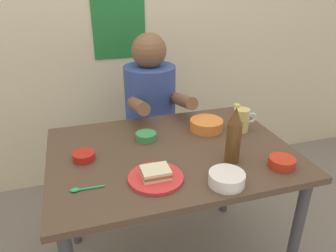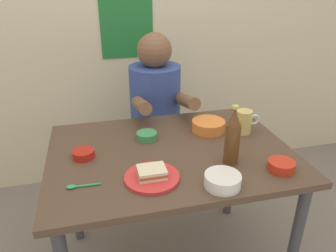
# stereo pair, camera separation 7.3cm
# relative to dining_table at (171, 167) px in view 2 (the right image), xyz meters

# --- Properties ---
(wall_back) EXTENTS (4.40, 0.09, 2.60)m
(wall_back) POSITION_rel_dining_table_xyz_m (-0.00, 1.05, 0.65)
(wall_back) COLOR beige
(wall_back) RESTS_ON ground
(dining_table) EXTENTS (1.10, 0.80, 0.74)m
(dining_table) POSITION_rel_dining_table_xyz_m (0.00, 0.00, 0.00)
(dining_table) COLOR #4C3828
(dining_table) RESTS_ON ground
(stool) EXTENTS (0.34, 0.34, 0.45)m
(stool) POSITION_rel_dining_table_xyz_m (0.06, 0.63, -0.30)
(stool) COLOR #4C4C51
(stool) RESTS_ON ground
(person_seated) EXTENTS (0.33, 0.56, 0.72)m
(person_seated) POSITION_rel_dining_table_xyz_m (0.06, 0.62, 0.12)
(person_seated) COLOR #33478C
(person_seated) RESTS_ON stool
(plate_orange) EXTENTS (0.22, 0.22, 0.01)m
(plate_orange) POSITION_rel_dining_table_xyz_m (-0.13, -0.21, 0.10)
(plate_orange) COLOR red
(plate_orange) RESTS_ON dining_table
(sandwich) EXTENTS (0.11, 0.09, 0.04)m
(sandwich) POSITION_rel_dining_table_xyz_m (-0.13, -0.21, 0.13)
(sandwich) COLOR beige
(sandwich) RESTS_ON plate_orange
(beer_mug) EXTENTS (0.13, 0.08, 0.12)m
(beer_mug) POSITION_rel_dining_table_xyz_m (0.41, 0.09, 0.15)
(beer_mug) COLOR #D1BC66
(beer_mug) RESTS_ON dining_table
(beer_bottle) EXTENTS (0.06, 0.06, 0.26)m
(beer_bottle) POSITION_rel_dining_table_xyz_m (0.22, -0.16, 0.21)
(beer_bottle) COLOR #593819
(beer_bottle) RESTS_ON dining_table
(sambal_bowl_red) EXTENTS (0.10, 0.10, 0.03)m
(sambal_bowl_red) POSITION_rel_dining_table_xyz_m (-0.39, 0.03, 0.11)
(sambal_bowl_red) COLOR #B21E14
(sambal_bowl_red) RESTS_ON dining_table
(sauce_bowl_chili) EXTENTS (0.11, 0.11, 0.04)m
(sauce_bowl_chili) POSITION_rel_dining_table_xyz_m (0.40, -0.27, 0.12)
(sauce_bowl_chili) COLOR red
(sauce_bowl_chili) RESTS_ON dining_table
(soup_bowl_orange) EXTENTS (0.17, 0.17, 0.05)m
(soup_bowl_orange) POSITION_rel_dining_table_xyz_m (0.24, 0.15, 0.12)
(soup_bowl_orange) COLOR orange
(soup_bowl_orange) RESTS_ON dining_table
(rice_bowl_white) EXTENTS (0.14, 0.14, 0.05)m
(rice_bowl_white) POSITION_rel_dining_table_xyz_m (0.12, -0.32, 0.12)
(rice_bowl_white) COLOR silver
(rice_bowl_white) RESTS_ON dining_table
(dip_bowl_green) EXTENTS (0.10, 0.10, 0.03)m
(dip_bowl_green) POSITION_rel_dining_table_xyz_m (-0.09, 0.14, 0.11)
(dip_bowl_green) COLOR #388C4C
(dip_bowl_green) RESTS_ON dining_table
(spoon) EXTENTS (0.13, 0.02, 0.01)m
(spoon) POSITION_rel_dining_table_xyz_m (-0.41, -0.19, 0.10)
(spoon) COLOR #26A559
(spoon) RESTS_ON dining_table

